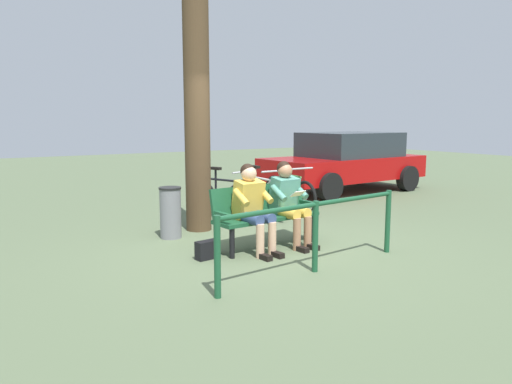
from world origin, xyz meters
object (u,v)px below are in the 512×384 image
Objects in this scene: tree_trunk at (197,111)px; litter_bin at (171,213)px; person_companion at (253,204)px; bicycle_red at (289,193)px; bench at (264,211)px; bicycle_silver at (260,197)px; parked_car at (346,160)px; bicycle_purple at (224,199)px; handbag at (207,250)px; person_reading at (289,199)px.

tree_trunk is 4.91× the size of litter_bin.
person_companion is 0.71× the size of bicycle_red.
bench is at bearing -153.00° from person_companion.
bicycle_silver is 3.93m from parked_car.
bicycle_purple is (-0.75, -2.20, -0.30)m from person_companion.
tree_trunk reaches higher than bench.
person_reading is at bearing -178.80° from handbag.
litter_bin is 2.93m from bicycle_red.
person_reading is at bearing -23.92° from bicycle_purple.
bench is at bearing -170.50° from handbag.
litter_bin is 6.10m from parked_car.
litter_bin is at bearing 24.71° from tree_trunk.
bench is 2.04m from tree_trunk.
tree_trunk reaches higher than bicycle_red.
bicycle_purple reaches higher than bench.
bicycle_red is at bearing -138.61° from bench.
person_reading reaches higher than bench.
person_companion reaches higher than bicycle_silver.
litter_bin is at bearing 18.47° from parked_car.
tree_trunk is 2.28× the size of bicycle_red.
bicycle_red is at bearing 67.53° from bicycle_purple.
handbag is (0.98, 0.16, -0.39)m from bench.
parked_car reaches higher than person_reading.
bicycle_red reaches higher than bench.
person_companion is at bearing 114.88° from litter_bin.
handbag is at bearing 87.83° from litter_bin.
bench is at bearing 102.86° from tree_trunk.
bicycle_red is 0.76m from bicycle_silver.
person_reading is 2.12m from tree_trunk.
tree_trunk is 2.28× the size of bicycle_silver.
bench is at bearing -27.33° from person_reading.
person_reading is at bearing 152.67° from bench.
parked_car is (-4.71, -3.44, 0.27)m from bench.
person_reading is 1.83m from litter_bin.
bicycle_red is (-2.82, -0.81, -0.03)m from litter_bin.
bench is 1.49m from litter_bin.
litter_bin is at bearing -69.97° from person_companion.
person_reading is 0.28× the size of parked_car.
handbag is 0.07× the size of parked_car.
person_companion is at bearing -35.09° from bicycle_silver.
person_companion is at bearing 32.37° from parked_car.
bicycle_purple is at bearing -91.30° from bicycle_red.
bicycle_silver is at bearing -116.93° from person_reading.
parked_car is (-3.57, -1.58, 0.41)m from bicycle_silver.
litter_bin is 0.49× the size of bicycle_purple.
bicycle_silver reaches higher than litter_bin.
bicycle_red and bicycle_silver have the same top height.
person_reading reaches higher than bicycle_purple.
litter_bin is 0.46× the size of bicycle_red.
person_companion reaches higher than bench.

